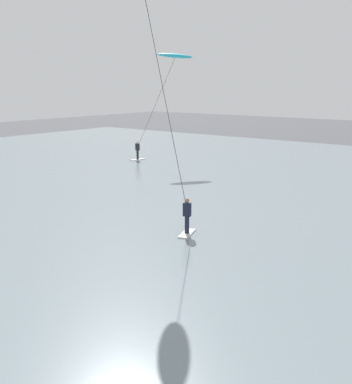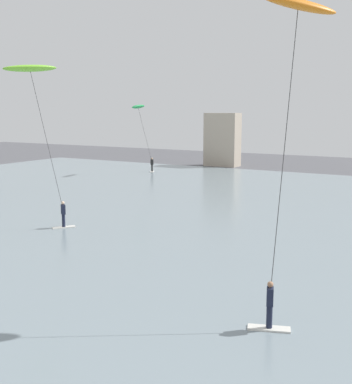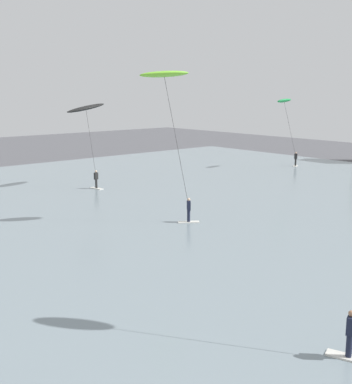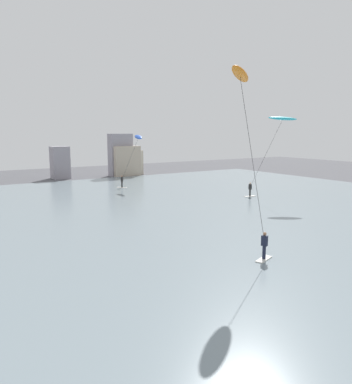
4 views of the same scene
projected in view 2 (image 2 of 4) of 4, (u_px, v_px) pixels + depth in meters
The scene contains 4 objects.
water_bay at pixel (261, 220), 33.20m from camera, with size 84.00×52.00×0.10m, color gray.
kitesurfer_orange at pixel (295, 42), 16.89m from camera, with size 2.73×3.90×11.21m.
kitesurfer_lime at pixel (34, 84), 29.18m from camera, with size 2.87×3.43×9.84m.
kitesurfer_green at pixel (140, 115), 56.19m from camera, with size 1.57×4.19×7.82m.
Camera 2 is at (11.45, 0.39, 7.28)m, focal length 47.17 mm.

